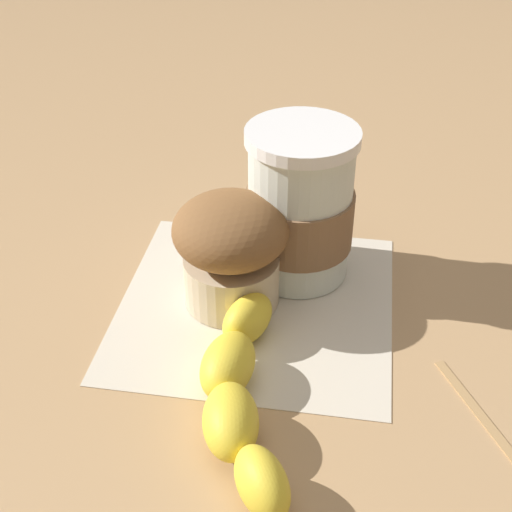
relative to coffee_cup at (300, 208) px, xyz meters
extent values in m
plane|color=tan|center=(0.06, -0.02, -0.06)|extent=(3.00, 3.00, 0.00)
cube|color=beige|center=(0.06, -0.02, -0.06)|extent=(0.25, 0.25, 0.00)
cylinder|color=silver|center=(0.00, 0.00, 0.00)|extent=(0.08, 0.08, 0.12)
cylinder|color=white|center=(0.00, 0.00, 0.06)|extent=(0.09, 0.09, 0.01)
cylinder|color=#846042|center=(0.00, 0.00, -0.01)|extent=(0.09, 0.09, 0.05)
cylinder|color=beige|center=(0.06, -0.04, -0.04)|extent=(0.08, 0.08, 0.04)
ellipsoid|color=brown|center=(0.06, -0.04, 0.01)|extent=(0.09, 0.09, 0.05)
ellipsoid|color=yellow|center=(0.10, -0.01, -0.04)|extent=(0.06, 0.04, 0.04)
ellipsoid|color=yellow|center=(0.15, -0.01, -0.04)|extent=(0.06, 0.04, 0.04)
ellipsoid|color=yellow|center=(0.19, 0.00, -0.04)|extent=(0.07, 0.06, 0.04)
ellipsoid|color=yellow|center=(0.23, 0.04, -0.04)|extent=(0.06, 0.06, 0.04)
cube|color=tan|center=(0.12, 0.16, -0.06)|extent=(0.09, 0.07, 0.00)
camera|label=1|loc=(0.49, 0.11, 0.31)|focal=50.00mm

